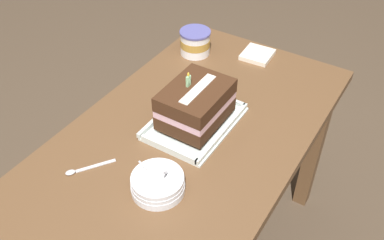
% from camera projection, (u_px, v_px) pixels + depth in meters
% --- Properties ---
extents(dining_table, '(1.19, 0.68, 0.72)m').
position_uv_depth(dining_table, '(190.00, 155.00, 1.42)').
color(dining_table, brown).
rests_on(dining_table, ground_plane).
extents(foil_tray, '(0.31, 0.22, 0.02)m').
position_uv_depth(foil_tray, '(194.00, 122.00, 1.37)').
color(foil_tray, silver).
rests_on(foil_tray, dining_table).
extents(birthday_cake, '(0.22, 0.17, 0.17)m').
position_uv_depth(birthday_cake, '(194.00, 103.00, 1.32)').
color(birthday_cake, '#3E2414').
rests_on(birthday_cake, foil_tray).
extents(bowl_stack, '(0.15, 0.15, 0.12)m').
position_uv_depth(bowl_stack, '(158.00, 184.00, 1.15)').
color(bowl_stack, white).
rests_on(bowl_stack, dining_table).
extents(ice_cream_tub, '(0.12, 0.12, 0.10)m').
position_uv_depth(ice_cream_tub, '(195.00, 42.00, 1.66)').
color(ice_cream_tub, white).
rests_on(ice_cream_tub, dining_table).
extents(serving_spoon_near_tray, '(0.13, 0.09, 0.01)m').
position_uv_depth(serving_spoon_near_tray, '(81.00, 170.00, 1.22)').
color(serving_spoon_near_tray, silver).
rests_on(serving_spoon_near_tray, dining_table).
extents(napkin_pile, '(0.12, 0.12, 0.02)m').
position_uv_depth(napkin_pile, '(257.00, 55.00, 1.67)').
color(napkin_pile, silver).
rests_on(napkin_pile, dining_table).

